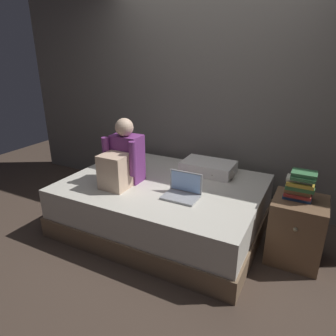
% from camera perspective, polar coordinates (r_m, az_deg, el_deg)
% --- Properties ---
extents(ground_plane, '(8.00, 8.00, 0.00)m').
position_cam_1_polar(ground_plane, '(3.04, -0.14, -14.24)').
color(ground_plane, '#47382D').
extents(wall_back, '(5.60, 0.10, 2.70)m').
position_cam_1_polar(wall_back, '(3.61, 8.95, 14.32)').
color(wall_back, slate).
rests_on(wall_back, ground_plane).
extents(bed, '(2.00, 1.50, 0.51)m').
position_cam_1_polar(bed, '(3.21, -0.84, -6.87)').
color(bed, '#7A6047').
rests_on(bed, ground_plane).
extents(nightstand, '(0.44, 0.46, 0.59)m').
position_cam_1_polar(nightstand, '(2.94, 23.02, -10.70)').
color(nightstand, brown).
rests_on(nightstand, ground_plane).
extents(person_sitting, '(0.39, 0.44, 0.66)m').
position_cam_1_polar(person_sitting, '(3.03, -8.60, 1.56)').
color(person_sitting, '#75337A').
rests_on(person_sitting, bed).
extents(laptop, '(0.32, 0.23, 0.22)m').
position_cam_1_polar(laptop, '(2.78, 2.78, -4.34)').
color(laptop, '#9EA0A5').
rests_on(laptop, bed).
extents(pillow, '(0.56, 0.36, 0.13)m').
position_cam_1_polar(pillow, '(3.34, 7.61, 0.12)').
color(pillow, silver).
rests_on(pillow, bed).
extents(book_stack, '(0.24, 0.17, 0.25)m').
position_cam_1_polar(book_stack, '(2.77, 23.66, -3.12)').
color(book_stack, '#284C84').
rests_on(book_stack, nightstand).
extents(clothes_pile, '(0.31, 0.19, 0.12)m').
position_cam_1_polar(clothes_pile, '(3.22, 9.74, -0.95)').
color(clothes_pile, gray).
rests_on(clothes_pile, bed).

